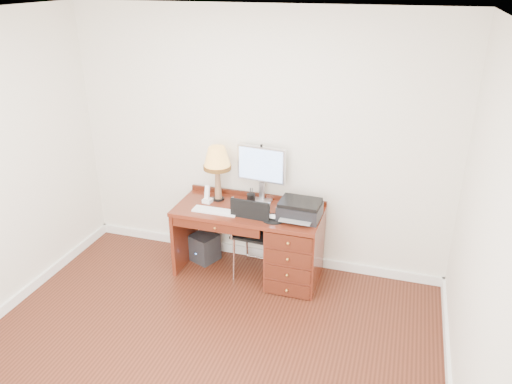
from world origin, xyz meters
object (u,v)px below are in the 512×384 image
(equipment_box, at_px, (205,247))
(chair, at_px, (255,229))
(printer, at_px, (300,209))
(leg_lamp, at_px, (217,162))
(monitor, at_px, (261,167))
(desk, at_px, (279,243))
(phone, at_px, (207,197))

(equipment_box, bearing_deg, chair, 9.40)
(equipment_box, bearing_deg, printer, 16.46)
(chair, bearing_deg, leg_lamp, 161.61)
(printer, xyz_separation_m, chair, (-0.45, -0.03, -0.27))
(leg_lamp, bearing_deg, equipment_box, -171.94)
(monitor, bearing_deg, desk, -35.33)
(chair, bearing_deg, printer, 6.58)
(phone, bearing_deg, printer, 3.34)
(leg_lamp, bearing_deg, phone, -132.27)
(printer, bearing_deg, desk, 173.61)
(chair, height_order, equipment_box, chair)
(leg_lamp, relative_size, chair, 0.62)
(desk, distance_m, chair, 0.29)
(leg_lamp, bearing_deg, desk, -9.84)
(monitor, distance_m, equipment_box, 1.16)
(monitor, xyz_separation_m, equipment_box, (-0.61, -0.13, -0.97))
(printer, xyz_separation_m, leg_lamp, (-0.91, 0.15, 0.34))
(leg_lamp, bearing_deg, monitor, 14.11)
(equipment_box, bearing_deg, phone, -14.57)
(phone, relative_size, chair, 0.20)
(monitor, xyz_separation_m, chair, (0.03, -0.29, -0.56))
(monitor, distance_m, phone, 0.64)
(monitor, relative_size, phone, 3.14)
(desk, relative_size, printer, 3.62)
(leg_lamp, height_order, equipment_box, leg_lamp)
(desk, height_order, chair, chair)
(monitor, relative_size, equipment_box, 1.96)
(chair, bearing_deg, phone, 173.94)
(monitor, xyz_separation_m, phone, (-0.52, -0.20, -0.32))
(desk, relative_size, chair, 1.59)
(desk, bearing_deg, monitor, 138.58)
(monitor, bearing_deg, chair, -78.54)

